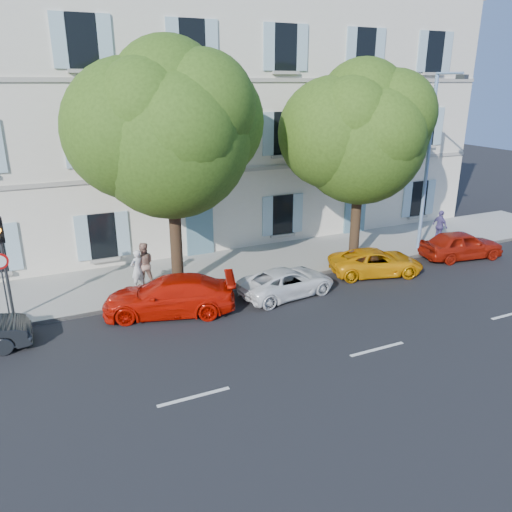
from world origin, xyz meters
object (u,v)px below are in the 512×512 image
road_sign (2,272)px  pedestrian_b (143,264)px  car_white_coupe (287,282)px  car_yellow_supercar (376,262)px  pedestrian_a (137,269)px  pedestrian_c (440,226)px  street_lamp (431,154)px  tree_left (170,138)px  car_red_hatchback (461,245)px  tree_right (361,140)px  traffic_light (1,247)px  car_red_coupe (169,296)px

road_sign → pedestrian_b: size_ratio=1.35×
car_white_coupe → car_yellow_supercar: size_ratio=0.98×
pedestrian_a → pedestrian_c: bearing=154.4°
car_yellow_supercar → street_lamp: bearing=-54.1°
tree_left → street_lamp: (12.09, -0.36, -1.21)m
road_sign → pedestrian_a: size_ratio=1.50×
car_yellow_supercar → pedestrian_b: bearing=90.2°
car_white_coupe → street_lamp: size_ratio=0.48×
car_red_hatchback → tree_left: 14.40m
car_yellow_supercar → pedestrian_c: pedestrian_c is taller
car_red_hatchback → tree_right: tree_right is taller
tree_right → traffic_light: bearing=-179.4°
tree_left → tree_right: size_ratio=1.07×
car_white_coupe → tree_left: tree_left is taller
street_lamp → pedestrian_a: size_ratio=5.08×
car_red_coupe → car_yellow_supercar: 9.17m
car_red_hatchback → tree_right: bearing=81.1°
car_red_coupe → traffic_light: (-5.13, 1.47, 2.11)m
car_red_coupe → car_white_coupe: (4.61, -0.32, -0.14)m
traffic_light → pedestrian_a: size_ratio=2.27×
tree_right → pedestrian_b: tree_right is taller
car_white_coupe → pedestrian_a: size_ratio=2.44×
street_lamp → pedestrian_a: 14.11m
tree_right → pedestrian_c: 7.33m
car_white_coupe → road_sign: (-9.86, 1.85, 1.35)m
traffic_light → street_lamp: 18.18m
car_white_coupe → car_yellow_supercar: car_yellow_supercar is taller
tree_left → pedestrian_b: size_ratio=5.07×
car_red_hatchback → traffic_light: (-19.24, 1.41, 2.12)m
car_white_coupe → pedestrian_b: bearing=51.6°
pedestrian_b → pedestrian_c: pedestrian_b is taller
tree_left → pedestrian_c: tree_left is taller
street_lamp → pedestrian_c: (1.84, 0.71, -3.82)m
car_white_coupe → pedestrian_a: bearing=55.2°
road_sign → pedestrian_c: (20.04, 0.64, -0.93)m
car_red_hatchback → tree_right: size_ratio=0.46×
pedestrian_b → tree_left: bearing=151.8°
car_red_coupe → car_red_hatchback: bearing=107.8°
street_lamp → pedestrian_a: bearing=176.0°
car_yellow_supercar → traffic_light: bearing=99.8°
car_red_hatchback → pedestrian_c: (0.67, 2.11, 0.29)m
car_yellow_supercar → tree_left: bearing=93.5°
car_white_coupe → car_red_hatchback: bearing=-95.0°
car_red_hatchback → tree_left: size_ratio=0.43×
tree_left → traffic_light: 6.79m
pedestrian_a → pedestrian_c: (15.38, -0.23, 0.01)m
tree_left → pedestrian_c: bearing=1.5°
car_red_coupe → car_red_hatchback: (14.11, 0.06, -0.01)m
tree_left → pedestrian_b: tree_left is taller
car_red_hatchback → road_sign: 19.46m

